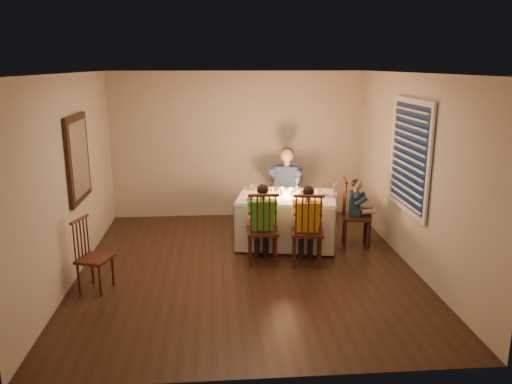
{
  "coord_description": "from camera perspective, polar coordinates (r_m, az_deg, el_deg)",
  "views": [
    {
      "loc": [
        -0.39,
        -6.36,
        2.71
      ],
      "look_at": [
        0.13,
        0.15,
        1.03
      ],
      "focal_mm": 35.0,
      "sensor_mm": 36.0,
      "label": 1
    }
  ],
  "objects": [
    {
      "name": "child_green",
      "position": [
        7.1,
        0.73,
        -8.04
      ],
      "size": [
        0.4,
        0.37,
        1.14
      ],
      "primitive_type": null,
      "rotation": [
        0.0,
        0.0,
        3.12
      ],
      "color": "green",
      "rests_on": "ground"
    },
    {
      "name": "chair_near_right",
      "position": [
        7.08,
        5.76,
        -8.16
      ],
      "size": [
        0.48,
        0.46,
        1.05
      ],
      "primitive_type": null,
      "rotation": [
        0.0,
        0.0,
        3.02
      ],
      "color": "#34190E",
      "rests_on": "ground"
    },
    {
      "name": "candle_left",
      "position": [
        7.59,
        3.0,
        -0.03
      ],
      "size": [
        0.06,
        0.06,
        0.1
      ],
      "primitive_type": "cylinder",
      "color": "silver",
      "rests_on": "dining_table"
    },
    {
      "name": "setting_green",
      "position": [
        7.31,
        0.78,
        -0.89
      ],
      "size": [
        0.31,
        0.31,
        0.02
      ],
      "primitive_type": "cylinder",
      "rotation": [
        0.0,
        0.0,
        -0.19
      ],
      "color": "white",
      "rests_on": "dining_table"
    },
    {
      "name": "serving_bowl",
      "position": [
        7.94,
        0.2,
        0.5
      ],
      "size": [
        0.33,
        0.33,
        0.06
      ],
      "primitive_type": "imported",
      "rotation": [
        0.0,
        0.0,
        -0.63
      ],
      "color": "white",
      "rests_on": "dining_table"
    },
    {
      "name": "chair_extra",
      "position": [
        6.6,
        -17.69,
        -10.55
      ],
      "size": [
        0.46,
        0.47,
        0.92
      ],
      "primitive_type": null,
      "rotation": [
        0.0,
        0.0,
        1.25
      ],
      "color": "#34190E",
      "rests_on": "ground"
    },
    {
      "name": "setting_teal",
      "position": [
        7.61,
        7.68,
        -0.4
      ],
      "size": [
        0.31,
        0.31,
        0.02
      ],
      "primitive_type": "cylinder",
      "rotation": [
        0.0,
        0.0,
        -0.19
      ],
      "color": "white",
      "rests_on": "dining_table"
    },
    {
      "name": "child_yellow",
      "position": [
        7.08,
        5.76,
        -8.16
      ],
      "size": [
        0.43,
        0.4,
        1.13
      ],
      "primitive_type": null,
      "rotation": [
        0.0,
        0.0,
        3.02
      ],
      "color": "gold",
      "rests_on": "ground"
    },
    {
      "name": "candle_right",
      "position": [
        7.58,
        4.02,
        -0.06
      ],
      "size": [
        0.06,
        0.06,
        0.1
      ],
      "primitive_type": "cylinder",
      "color": "silver",
      "rests_on": "dining_table"
    },
    {
      "name": "wall_right",
      "position": [
        7.03,
        17.58,
        2.16
      ],
      "size": [
        0.02,
        5.0,
        2.6
      ],
      "primitive_type": "cube",
      "color": "beige",
      "rests_on": "ground"
    },
    {
      "name": "child_teal",
      "position": [
        7.87,
        11.2,
        -6.01
      ],
      "size": [
        0.37,
        0.39,
        1.05
      ],
      "primitive_type": null,
      "rotation": [
        0.0,
        0.0,
        1.39
      ],
      "color": "#1B3243",
      "rests_on": "ground"
    },
    {
      "name": "orange_fruit",
      "position": [
        7.63,
        5.03,
        -0.06
      ],
      "size": [
        0.08,
        0.08,
        0.08
      ],
      "primitive_type": "sphere",
      "color": "orange",
      "rests_on": "dining_table"
    },
    {
      "name": "chair_near_left",
      "position": [
        7.1,
        0.73,
        -8.04
      ],
      "size": [
        0.44,
        0.42,
        1.05
      ],
      "primitive_type": null,
      "rotation": [
        0.0,
        0.0,
        3.12
      ],
      "color": "#34190E",
      "rests_on": "ground"
    },
    {
      "name": "adult",
      "position": [
        8.61,
        3.43,
        -3.96
      ],
      "size": [
        0.63,
        0.6,
        1.36
      ],
      "primitive_type": null,
      "rotation": [
        0.0,
        0.0,
        -0.28
      ],
      "color": "navy",
      "rests_on": "ground"
    },
    {
      "name": "ceiling",
      "position": [
        6.37,
        -1.12,
        13.42
      ],
      "size": [
        5.0,
        5.0,
        0.0
      ],
      "primitive_type": "plane",
      "color": "white",
      "rests_on": "wall_back"
    },
    {
      "name": "wall_mirror",
      "position": [
        7.01,
        -19.67,
        3.63
      ],
      "size": [
        0.06,
        0.95,
        1.15
      ],
      "color": "black",
      "rests_on": "wall_left"
    },
    {
      "name": "setting_yellow",
      "position": [
        7.26,
        5.98,
        -1.08
      ],
      "size": [
        0.31,
        0.31,
        0.02
      ],
      "primitive_type": "cylinder",
      "rotation": [
        0.0,
        0.0,
        -0.19
      ],
      "color": "white",
      "rests_on": "dining_table"
    },
    {
      "name": "wall_left",
      "position": [
        6.77,
        -20.43,
        1.48
      ],
      "size": [
        0.02,
        5.0,
        2.6
      ],
      "primitive_type": "cube",
      "color": "beige",
      "rests_on": "ground"
    },
    {
      "name": "squash",
      "position": [
        7.93,
        -0.47,
        0.59
      ],
      "size": [
        0.09,
        0.09,
        0.09
      ],
      "primitive_type": "sphere",
      "color": "yellow",
      "rests_on": "dining_table"
    },
    {
      "name": "chair_end",
      "position": [
        7.87,
        11.2,
        -6.01
      ],
      "size": [
        0.48,
        0.5,
        1.05
      ],
      "primitive_type": null,
      "rotation": [
        0.0,
        0.0,
        1.39
      ],
      "color": "#34190E",
      "rests_on": "ground"
    },
    {
      "name": "wall_back",
      "position": [
        8.98,
        -2.07,
        5.37
      ],
      "size": [
        4.5,
        0.02,
        2.6
      ],
      "primitive_type": "cube",
      "color": "beige",
      "rests_on": "ground"
    },
    {
      "name": "ground",
      "position": [
        6.92,
        -1.02,
        -8.63
      ],
      "size": [
        5.0,
        5.0,
        0.0
      ],
      "primitive_type": "plane",
      "color": "black",
      "rests_on": "ground"
    },
    {
      "name": "setting_adult",
      "position": [
        7.87,
        3.47,
        0.19
      ],
      "size": [
        0.31,
        0.31,
        0.02
      ],
      "primitive_type": "cylinder",
      "rotation": [
        0.0,
        0.0,
        -0.19
      ],
      "color": "white",
      "rests_on": "dining_table"
    },
    {
      "name": "window_blinds",
      "position": [
        7.07,
        17.07,
        3.92
      ],
      "size": [
        0.07,
        1.34,
        1.54
      ],
      "color": "#0C1A33",
      "rests_on": "wall_right"
    },
    {
      "name": "dining_table",
      "position": [
        7.66,
        3.49,
        -2.01
      ],
      "size": [
        1.66,
        1.33,
        0.74
      ],
      "rotation": [
        0.0,
        0.0,
        -0.19
      ],
      "color": "silver",
      "rests_on": "ground"
    },
    {
      "name": "chair_adult",
      "position": [
        8.61,
        3.43,
        -3.96
      ],
      "size": [
        0.53,
        0.51,
        1.05
      ],
      "primitive_type": null,
      "rotation": [
        0.0,
        0.0,
        -0.28
      ],
      "color": "#34190E",
      "rests_on": "ground"
    }
  ]
}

